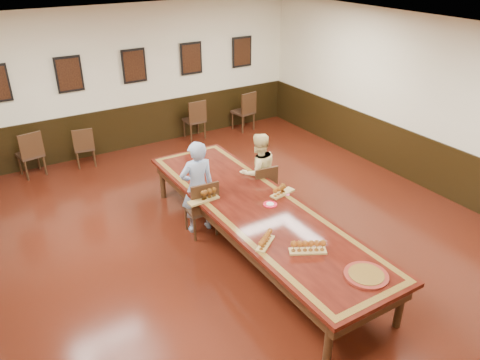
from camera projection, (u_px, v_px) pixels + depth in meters
floor at (257, 249)px, 7.40m from camera, size 8.00×10.00×0.02m
ceiling at (261, 40)px, 5.94m from camera, size 8.00×10.00×0.02m
wall_back at (134, 79)px, 10.47m from camera, size 8.00×0.02×3.20m
wall_right at (441, 109)px, 8.55m from camera, size 0.02×10.00×3.20m
chair_man at (201, 206)px, 7.59m from camera, size 0.51×0.54×1.00m
chair_woman at (261, 187)px, 8.26m from camera, size 0.47×0.50×0.92m
spare_chair_a at (30, 153)px, 9.53m from camera, size 0.54×0.57×0.98m
spare_chair_b at (84, 146)px, 9.98m from camera, size 0.48×0.51×0.88m
spare_chair_c at (194, 119)px, 11.38m from camera, size 0.46×0.50×0.98m
spare_chair_d at (243, 110)px, 11.89m from camera, size 0.55×0.59×1.01m
person_man at (197, 187)px, 7.54m from camera, size 0.61×0.43×1.59m
person_woman at (258, 172)px, 8.22m from camera, size 0.76×0.61×1.44m
pink_phone at (285, 194)px, 7.41m from camera, size 0.13×0.14×0.01m
wainscoting at (257, 222)px, 7.17m from camera, size 8.00×10.00×1.00m
conference_table at (257, 215)px, 7.12m from camera, size 1.40×5.00×0.76m
posters at (134, 66)px, 10.28m from camera, size 6.14×0.04×0.74m
flight_a at (206, 195)px, 7.21m from camera, size 0.51×0.17×0.19m
flight_b at (281, 190)px, 7.39m from camera, size 0.47×0.23×0.17m
flight_c at (265, 240)px, 6.16m from camera, size 0.41×0.34×0.15m
flight_d at (308, 247)px, 6.00m from camera, size 0.49×0.36×0.18m
red_plate_grp at (270, 205)px, 7.11m from camera, size 0.21×0.21×0.03m
carved_platter at (366, 275)px, 5.59m from camera, size 0.67×0.67×0.04m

